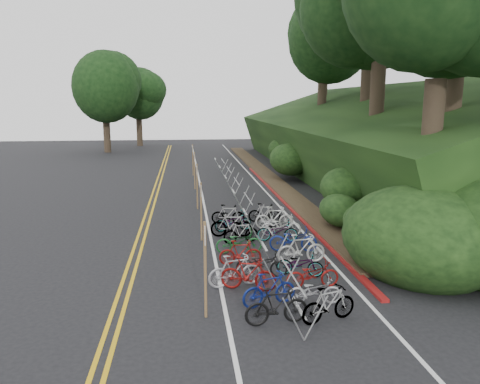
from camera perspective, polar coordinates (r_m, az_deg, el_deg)
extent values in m
plane|color=black|center=(15.34, -6.25, -11.30)|extent=(120.00, 120.00, 0.00)
cube|color=gold|center=(24.98, -11.45, -2.69)|extent=(0.12, 80.00, 0.01)
cube|color=gold|center=(24.95, -10.76, -2.68)|extent=(0.12, 80.00, 0.01)
cube|color=silver|center=(24.91, -4.21, -2.53)|extent=(0.12, 80.00, 0.01)
cube|color=silver|center=(25.43, 5.30, -2.27)|extent=(0.12, 80.00, 0.01)
cube|color=silver|center=(13.86, 7.15, -13.80)|extent=(0.10, 1.60, 0.01)
cube|color=silver|center=(19.36, 2.89, -6.47)|extent=(0.10, 1.60, 0.01)
cube|color=silver|center=(25.08, 0.60, -2.41)|extent=(0.10, 1.60, 0.01)
cube|color=silver|center=(30.91, -0.83, 0.13)|extent=(0.10, 1.60, 0.01)
cube|color=silver|center=(36.80, -1.80, 1.87)|extent=(0.10, 1.60, 0.01)
cube|color=silver|center=(42.72, -2.50, 3.12)|extent=(0.10, 1.60, 0.01)
cube|color=silver|center=(48.65, -3.04, 4.07)|extent=(0.10, 1.60, 0.01)
cube|color=maroon|center=(27.43, 5.45, -1.20)|extent=(0.25, 28.00, 0.10)
cube|color=black|center=(38.77, 13.77, 6.18)|extent=(12.32, 44.00, 9.11)
cube|color=#382819|center=(37.21, 3.27, 2.07)|extent=(1.40, 44.00, 0.16)
ellipsoid|color=#284C19|center=(19.26, 15.57, -3.75)|extent=(2.00, 2.80, 1.60)
ellipsoid|color=#284C19|center=(23.99, 12.91, 0.47)|extent=(2.60, 3.64, 2.08)
ellipsoid|color=#284C19|center=(29.92, 11.29, 3.42)|extent=(2.20, 3.08, 1.76)
ellipsoid|color=#284C19|center=(35.35, 6.10, 3.98)|extent=(3.00, 4.20, 2.40)
ellipsoid|color=#284C19|center=(41.30, 5.21, 5.22)|extent=(2.40, 3.36, 1.92)
ellipsoid|color=#284C19|center=(45.41, 5.79, 6.59)|extent=(2.80, 3.92, 2.24)
ellipsoid|color=#284C19|center=(21.95, 12.12, -2.19)|extent=(1.80, 2.52, 1.44)
ellipsoid|color=#284C19|center=(33.88, 10.54, 5.33)|extent=(3.20, 4.48, 2.56)
ellipsoid|color=black|center=(17.37, 21.16, -5.10)|extent=(5.28, 6.16, 3.52)
cylinder|color=#2D2319|center=(19.76, 22.20, 4.72)|extent=(0.79, 0.79, 5.45)
ellipsoid|color=black|center=(19.92, 23.28, 19.03)|extent=(7.45, 7.45, 7.08)
cylinder|color=#2D2319|center=(23.52, 24.47, 10.86)|extent=(0.86, 0.86, 6.71)
cylinder|color=#2D2319|center=(28.44, 16.33, 10.20)|extent=(0.84, 0.84, 6.29)
cylinder|color=#2D2319|center=(36.80, 15.15, 12.06)|extent=(0.88, 0.88, 7.13)
cylinder|color=#2D2319|center=(44.03, 9.94, 10.68)|extent=(0.81, 0.81, 5.87)
ellipsoid|color=black|center=(44.34, 10.18, 17.52)|extent=(7.83, 7.83, 7.43)
cylinder|color=#2D2319|center=(52.42, 10.12, 11.91)|extent=(0.86, 0.86, 6.71)
ellipsoid|color=black|center=(52.91, 10.35, 18.58)|extent=(9.32, 9.32, 8.85)
cylinder|color=#2D2319|center=(57.00, -15.95, 7.41)|extent=(0.79, 0.79, 5.45)
ellipsoid|color=black|center=(56.95, -16.21, 12.40)|extent=(7.45, 7.45, 7.08)
cylinder|color=#2D2319|center=(64.57, -12.18, 7.76)|extent=(0.77, 0.77, 5.03)
ellipsoid|color=black|center=(64.49, -12.34, 11.73)|extent=(6.52, 6.52, 6.20)
cylinder|color=#999A9C|center=(12.93, 6.37, -10.01)|extent=(0.05, 3.05, 0.05)
cylinder|color=#999A9C|center=(11.83, 6.55, -15.18)|extent=(0.59, 0.04, 1.16)
cylinder|color=#999A9C|center=(11.97, 9.25, -14.95)|extent=(0.59, 0.04, 1.16)
cylinder|color=#999A9C|center=(14.39, 3.91, -10.27)|extent=(0.59, 0.04, 1.16)
cylinder|color=#999A9C|center=(14.50, 6.12, -10.14)|extent=(0.59, 0.04, 1.16)
cylinder|color=#999A9C|center=(18.08, 3.14, -3.95)|extent=(0.05, 3.00, 0.05)
cylinder|color=#999A9C|center=(16.87, 2.99, -7.08)|extent=(0.58, 0.04, 1.13)
cylinder|color=#999A9C|center=(16.97, 4.87, -6.99)|extent=(0.58, 0.04, 1.13)
cylinder|color=#999A9C|center=(19.52, 1.60, -4.57)|extent=(0.58, 0.04, 1.13)
cylinder|color=#999A9C|center=(19.60, 3.23, -4.51)|extent=(0.58, 0.04, 1.13)
cylinder|color=#999A9C|center=(22.89, 0.99, -0.77)|extent=(0.05, 3.00, 0.05)
cylinder|color=#999A9C|center=(21.62, 0.75, -3.02)|extent=(0.58, 0.04, 1.13)
cylinder|color=#999A9C|center=(21.70, 2.22, -2.98)|extent=(0.58, 0.04, 1.13)
cylinder|color=#999A9C|center=(24.33, -0.11, -1.45)|extent=(0.58, 0.04, 1.13)
cylinder|color=#999A9C|center=(24.40, 1.20, -1.41)|extent=(0.58, 0.04, 1.13)
cylinder|color=#999A9C|center=(27.76, -0.40, 1.30)|extent=(0.05, 3.00, 0.05)
cylinder|color=#999A9C|center=(26.47, -0.66, -0.44)|extent=(0.58, 0.04, 1.13)
cylinder|color=#999A9C|center=(26.53, 0.54, -0.41)|extent=(0.58, 0.04, 1.13)
cylinder|color=#999A9C|center=(29.21, -1.25, 0.63)|extent=(0.58, 0.04, 1.13)
cylinder|color=#999A9C|center=(29.26, -0.16, 0.66)|extent=(0.58, 0.04, 1.13)
cylinder|color=#999A9C|center=(32.68, -1.37, 2.75)|extent=(0.05, 3.00, 0.05)
cylinder|color=#999A9C|center=(31.36, -1.64, 1.35)|extent=(0.58, 0.04, 1.13)
cylinder|color=#999A9C|center=(31.42, -0.62, 1.37)|extent=(0.58, 0.04, 1.13)
cylinder|color=#999A9C|center=(34.12, -2.06, 2.12)|extent=(0.58, 0.04, 1.13)
cylinder|color=#999A9C|center=(34.17, -1.12, 2.14)|extent=(0.58, 0.04, 1.13)
cylinder|color=#999A9C|center=(37.62, -2.10, 3.82)|extent=(0.05, 3.00, 0.05)
cylinder|color=#999A9C|center=(36.29, -2.35, 2.65)|extent=(0.58, 0.04, 1.13)
cylinder|color=#999A9C|center=(36.33, -1.47, 2.66)|extent=(0.58, 0.04, 1.13)
cylinder|color=#999A9C|center=(39.05, -2.67, 3.23)|extent=(0.58, 0.04, 1.13)
cylinder|color=#999A9C|center=(39.10, -1.85, 3.24)|extent=(0.58, 0.04, 1.13)
cylinder|color=brown|center=(12.73, -4.25, -9.49)|extent=(0.08, 0.08, 2.70)
cube|color=silver|center=(12.42, -4.32, -5.17)|extent=(0.02, 0.40, 0.50)
cylinder|color=brown|center=(19.74, -4.75, -2.40)|extent=(0.08, 0.08, 2.50)
cube|color=silver|center=(19.56, -4.79, 0.17)|extent=(0.02, 0.40, 0.50)
cylinder|color=brown|center=(25.62, -5.24, 0.67)|extent=(0.08, 0.08, 2.50)
cube|color=silver|center=(25.47, -5.28, 2.67)|extent=(0.02, 0.40, 0.50)
cylinder|color=brown|center=(31.54, -5.55, 2.59)|extent=(0.08, 0.08, 2.50)
cube|color=silver|center=(31.42, -5.58, 4.22)|extent=(0.02, 0.40, 0.50)
cylinder|color=brown|center=(37.49, -5.76, 3.91)|extent=(0.08, 0.08, 2.50)
cube|color=silver|center=(37.39, -5.79, 5.27)|extent=(0.02, 0.40, 0.50)
imported|color=#9E9EA3|center=(15.02, -0.63, -9.56)|extent=(0.84, 1.83, 1.06)
imported|color=black|center=(12.66, 4.48, -13.67)|extent=(0.68, 1.77, 1.04)
imported|color=slate|center=(12.99, 10.77, -13.27)|extent=(0.95, 1.73, 1.00)
imported|color=navy|center=(13.70, 3.60, -11.74)|extent=(0.93, 1.76, 1.02)
imported|color=#9E9EA3|center=(14.00, 9.09, -11.77)|extent=(0.63, 1.60, 0.83)
imported|color=maroon|center=(14.72, 1.02, -9.96)|extent=(1.08, 1.85, 1.07)
imported|color=maroon|center=(15.09, 8.83, -9.89)|extent=(0.74, 1.77, 0.91)
imported|color=black|center=(15.87, 2.66, -8.71)|extent=(1.03, 1.83, 0.91)
imported|color=slate|center=(16.08, 7.33, -8.67)|extent=(1.07, 1.68, 0.83)
imported|color=maroon|center=(16.93, 0.03, -7.39)|extent=(0.49, 1.55, 0.92)
imported|color=beige|center=(17.24, 7.47, -6.86)|extent=(0.65, 1.85, 1.09)
imported|color=#144C1E|center=(18.21, -0.12, -6.05)|extent=(0.66, 1.80, 0.94)
imported|color=navy|center=(18.55, 6.51, -5.72)|extent=(0.96, 1.96, 0.98)
imported|color=slate|center=(19.48, 0.11, -4.92)|extent=(0.82, 1.61, 0.93)
imported|color=slate|center=(19.79, 4.59, -4.75)|extent=(0.85, 1.79, 0.91)
imported|color=slate|center=(20.35, -1.06, -4.00)|extent=(0.69, 1.86, 1.09)
imported|color=beige|center=(20.63, 5.04, -4.08)|extent=(0.82, 1.81, 0.92)
imported|color=slate|center=(21.28, -0.84, -3.59)|extent=(0.89, 1.81, 0.91)
imported|color=beige|center=(21.67, 4.23, -3.14)|extent=(0.59, 1.80, 1.07)
imported|color=slate|center=(22.47, -1.47, -2.74)|extent=(0.67, 1.65, 0.96)
imported|color=slate|center=(22.84, 3.01, -2.55)|extent=(0.71, 1.62, 0.94)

